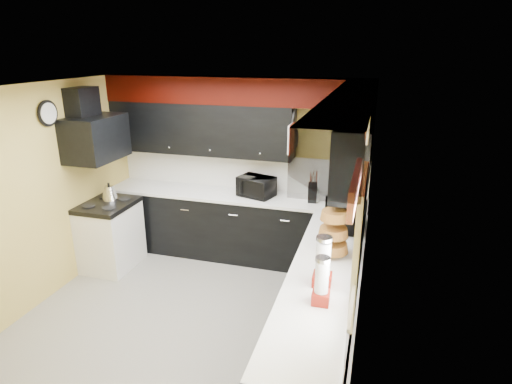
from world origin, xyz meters
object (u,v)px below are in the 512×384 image
utensil_crock (313,195)px  knife_block (312,193)px  toaster_oven (256,187)px  kettle (110,193)px  microwave (341,216)px

utensil_crock → knife_block: knife_block is taller
toaster_oven → kettle: toaster_oven is taller
toaster_oven → microwave: 1.43m
utensil_crock → knife_block: size_ratio=0.69×
utensil_crock → knife_block: bearing=-90.0°
toaster_oven → knife_block: bearing=14.4°
kettle → knife_block: bearing=12.5°
utensil_crock → toaster_oven: bearing=-179.4°
knife_block → toaster_oven: bearing=169.8°
utensil_crock → kettle: 2.71m
knife_block → kettle: knife_block is taller
toaster_oven → kettle: size_ratio=2.24×
knife_block → kettle: size_ratio=1.21×
microwave → knife_block: size_ratio=2.03×
toaster_oven → utensil_crock: size_ratio=2.66×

